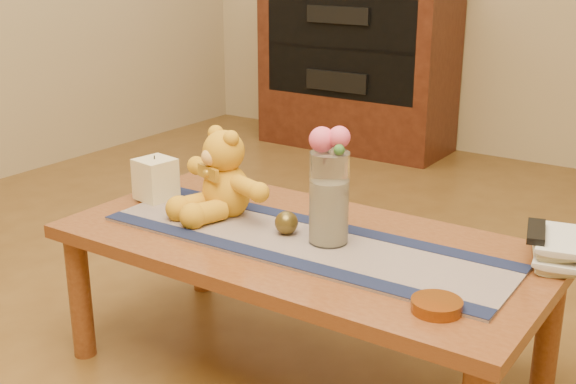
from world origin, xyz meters
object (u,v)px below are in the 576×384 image
Objects in this scene: glass_vase at (329,198)px; bronze_ball at (286,223)px; pillar_candle at (156,179)px; amber_dish at (437,306)px; book_bottom at (533,256)px; tv_remote at (536,231)px; teddy_bear at (226,173)px.

bronze_ball is (-0.13, -0.01, -0.10)m from glass_vase.
pillar_candle is 1.10m from amber_dish.
book_bottom is at bearing 23.08° from glass_vase.
tv_remote is (0.51, 0.21, -0.05)m from glass_vase.
teddy_bear is 0.39m from glass_vase.
tv_remote is 0.43m from amber_dish.
bronze_ball is 0.42× the size of tv_remote.
bronze_ball is at bearing -176.35° from tv_remote.
teddy_bear reaches higher than tv_remote.
amber_dish is at bearing -18.97° from bronze_ball.
glass_vase is 2.19× the size of amber_dish.
pillar_candle is 1.19m from book_bottom.
bronze_ball reaches higher than amber_dish.
teddy_bear is 0.27m from bronze_ball.
pillar_candle is 1.19m from tv_remote.
teddy_bear is 3.16× the size of amber_dish.
book_bottom is 0.08m from tv_remote.
tv_remote is at bearing 29.31° from teddy_bear.
teddy_bear is 2.35× the size of tv_remote.
pillar_candle is at bearing 171.87° from book_bottom.
glass_vase is at bearing -173.28° from tv_remote.
glass_vase is 0.16m from bronze_ball.
glass_vase reaches higher than teddy_bear.
amber_dish reaches higher than book_bottom.
tv_remote reaches higher than amber_dish.
bronze_ball is at bearing 8.44° from teddy_bear.
teddy_bear is 0.92m from book_bottom.
glass_vase is at bearing -175.25° from book_bottom.
amber_dish is at bearing -26.07° from glass_vase.
bronze_ball is 0.30× the size of book_bottom.
book_bottom is 0.43m from amber_dish.
amber_dish is (0.54, -0.19, -0.03)m from bronze_ball.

